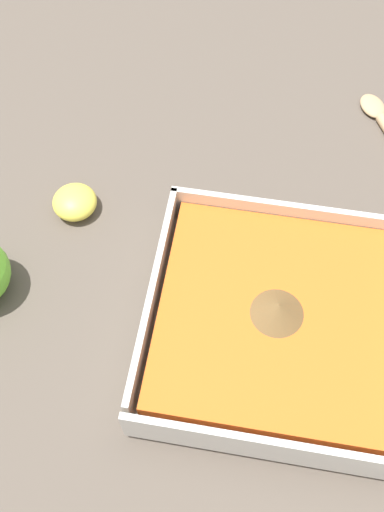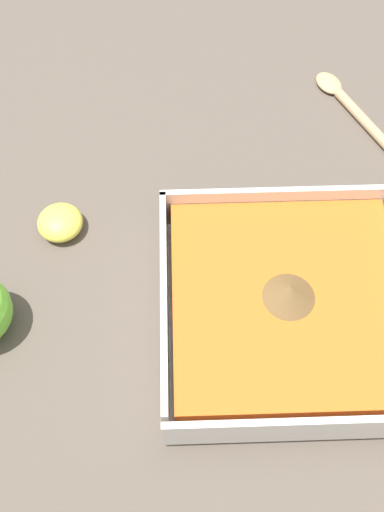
# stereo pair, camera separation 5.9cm
# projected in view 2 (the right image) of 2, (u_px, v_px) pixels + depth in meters

# --- Properties ---
(ground_plane) EXTENTS (4.00, 4.00, 0.00)m
(ground_plane) POSITION_uv_depth(u_px,v_px,m) (301.00, 317.00, 0.59)
(ground_plane) COLOR brown
(square_dish) EXTENTS (0.24, 0.24, 0.06)m
(square_dish) POSITION_uv_depth(u_px,v_px,m) (286.00, 310.00, 0.57)
(square_dish) COLOR silver
(square_dish) RESTS_ON ground_plane
(lemon_half) EXTENTS (0.05, 0.05, 0.03)m
(lemon_half) POSITION_uv_depth(u_px,v_px,m) (60.00, 222.00, 0.63)
(lemon_half) COLOR #EFDB4C
(lemon_half) RESTS_ON ground_plane
(wooden_spoon) EXTENTS (0.11, 0.20, 0.01)m
(wooden_spoon) POSITION_uv_depth(u_px,v_px,m) (364.00, 121.00, 0.71)
(wooden_spoon) COLOR tan
(wooden_spoon) RESTS_ON ground_plane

